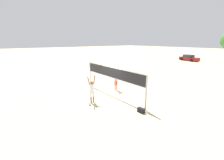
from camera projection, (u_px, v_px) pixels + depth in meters
ground_plane at (112, 95)px, 12.99m from camera, size 200.00×200.00×0.00m
volleyball_net at (112, 75)px, 12.53m from camera, size 7.49×0.11×2.46m
player_spiker at (92, 89)px, 11.18m from camera, size 0.28×0.70×2.08m
player_blocker at (116, 78)px, 14.03m from camera, size 0.28×0.72×2.23m
volleyball at (90, 104)px, 10.96m from camera, size 0.21×0.21×0.21m
gear_bag at (141, 110)px, 9.80m from camera, size 0.48×0.26×0.30m
parked_car_near at (189, 58)px, 34.98m from camera, size 4.53×2.59×1.39m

